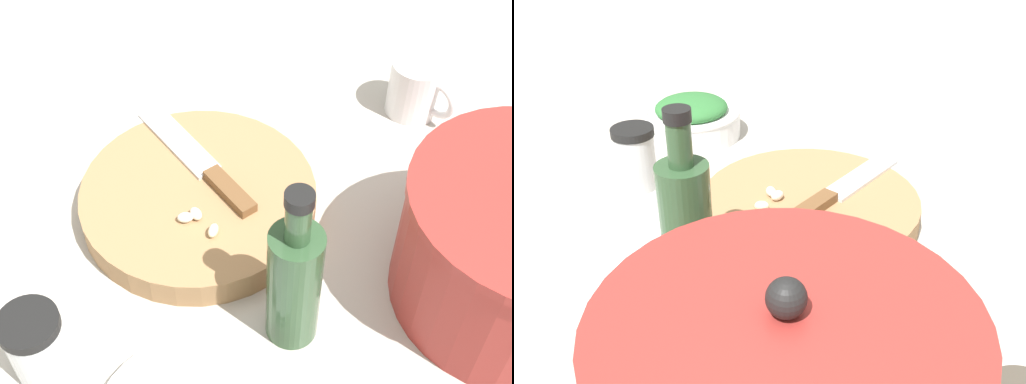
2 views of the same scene
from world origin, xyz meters
TOP-DOWN VIEW (x-y plane):
  - ground_plane at (0.00, 0.00)m, footprint 5.00×5.00m
  - cutting_board at (0.01, -0.10)m, footprint 0.29×0.29m
  - chef_knife at (-0.01, -0.13)m, footprint 0.04×0.23m
  - garlic_cloves at (0.05, -0.06)m, footprint 0.04×0.06m
  - herb_bowl at (0.34, -0.20)m, footprint 0.17×0.17m
  - spice_jar at (0.27, -0.02)m, footprint 0.06×0.06m
  - plate_stack at (0.18, 0.13)m, footprint 0.20×0.20m
  - oil_bottle at (0.03, 0.10)m, footprint 0.06×0.06m

SIDE VIEW (x-z plane):
  - ground_plane at x=0.00m, z-range 0.00..0.00m
  - plate_stack at x=0.18m, z-range 0.00..0.02m
  - cutting_board at x=0.01m, z-range 0.00..0.04m
  - herb_bowl at x=0.34m, z-range 0.00..0.07m
  - chef_knife at x=-0.01m, z-range 0.04..0.05m
  - garlic_cloves at x=0.05m, z-range 0.04..0.05m
  - spice_jar at x=0.27m, z-range 0.00..0.10m
  - oil_bottle at x=0.03m, z-range -0.02..0.20m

